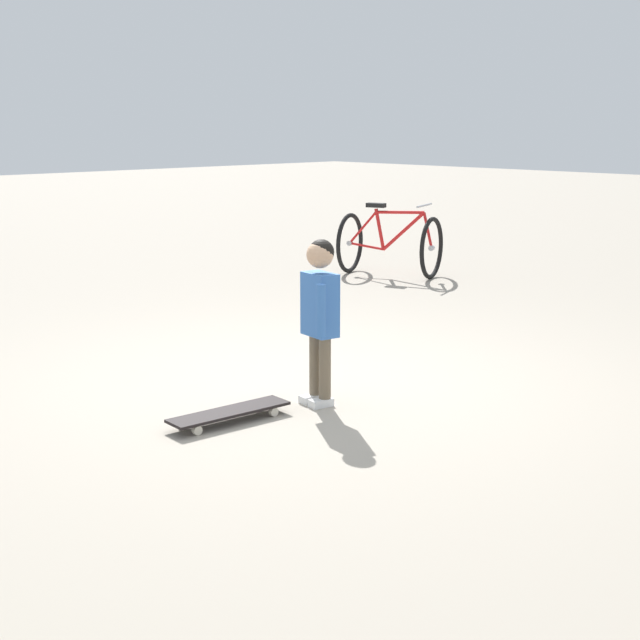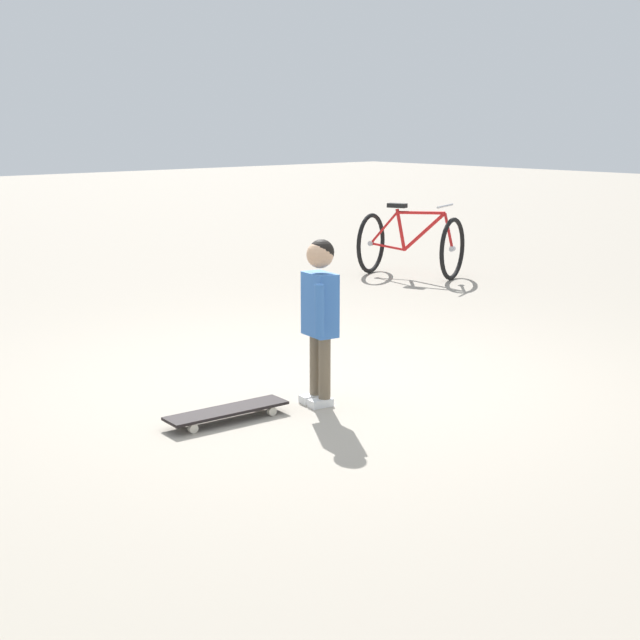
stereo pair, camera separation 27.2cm
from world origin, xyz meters
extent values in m
plane|color=#9E9384|center=(0.00, 0.00, 0.00)|extent=(50.00, 50.00, 0.00)
cylinder|color=brown|center=(-0.45, 0.35, 0.24)|extent=(0.08, 0.08, 0.42)
cube|color=white|center=(-0.44, 0.38, 0.03)|extent=(0.10, 0.16, 0.05)
cylinder|color=brown|center=(-0.34, 0.33, 0.24)|extent=(0.08, 0.08, 0.42)
cube|color=white|center=(-0.34, 0.36, 0.03)|extent=(0.10, 0.16, 0.05)
cube|color=#386BB7|center=(-0.39, 0.34, 0.65)|extent=(0.26, 0.18, 0.40)
cylinder|color=#386BB7|center=(-0.53, 0.47, 0.65)|extent=(0.06, 0.06, 0.32)
cylinder|color=#386BB7|center=(-0.25, 0.26, 0.65)|extent=(0.06, 0.06, 0.32)
sphere|color=tan|center=(-0.39, 0.34, 0.96)|extent=(0.17, 0.17, 0.17)
sphere|color=black|center=(-0.40, 0.33, 0.98)|extent=(0.16, 0.16, 0.16)
cube|color=black|center=(-0.29, 0.99, 0.07)|extent=(0.25, 0.80, 0.02)
cube|color=#B7B7BC|center=(-0.26, 1.27, 0.05)|extent=(0.11, 0.04, 0.02)
cube|color=#B7B7BC|center=(-0.31, 0.72, 0.05)|extent=(0.11, 0.04, 0.02)
cylinder|color=beige|center=(-0.34, 1.27, 0.03)|extent=(0.03, 0.06, 0.06)
cylinder|color=beige|center=(-0.19, 1.26, 0.03)|extent=(0.03, 0.06, 0.06)
cylinder|color=beige|center=(-0.38, 0.73, 0.03)|extent=(0.03, 0.06, 0.06)
cylinder|color=beige|center=(-0.23, 0.71, 0.03)|extent=(0.03, 0.06, 0.06)
torus|color=black|center=(2.18, -3.90, 0.36)|extent=(0.29, 0.68, 0.71)
torus|color=black|center=(3.14, -3.55, 0.36)|extent=(0.29, 0.68, 0.71)
cylinder|color=#B7B7BC|center=(2.18, -3.90, 0.36)|extent=(0.08, 0.08, 0.06)
cylinder|color=#B7B7BC|center=(3.14, -3.55, 0.36)|extent=(0.08, 0.08, 0.06)
cylinder|color=red|center=(2.51, -3.78, 0.53)|extent=(0.50, 0.22, 0.48)
cylinder|color=red|center=(2.55, -3.77, 0.75)|extent=(0.57, 0.24, 0.06)
cylinder|color=red|center=(2.78, -3.68, 0.54)|extent=(0.14, 0.09, 0.48)
cylinder|color=red|center=(2.94, -3.62, 0.33)|extent=(0.42, 0.18, 0.08)
cylinder|color=red|center=(2.99, -3.61, 0.55)|extent=(0.34, 0.15, 0.40)
cylinder|color=red|center=(2.23, -3.89, 0.56)|extent=(0.13, 0.08, 0.41)
cube|color=black|center=(2.83, -3.66, 0.82)|extent=(0.24, 0.17, 0.05)
cylinder|color=#B7B7BC|center=(2.28, -3.87, 0.84)|extent=(0.18, 0.44, 0.02)
camera|label=1|loc=(-4.52, 4.31, 1.78)|focal=52.25mm
camera|label=2|loc=(-4.70, 4.11, 1.78)|focal=52.25mm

